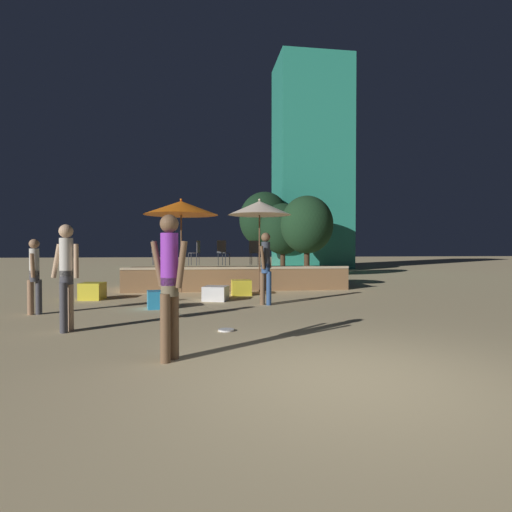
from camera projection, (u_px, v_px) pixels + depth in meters
ground_plane at (349, 379)px, 4.41m from camera, size 120.00×120.00×0.00m
wooden_deck at (236, 278)px, 14.49m from camera, size 7.66×2.40×0.82m
patio_umbrella_0 at (259, 208)px, 13.21m from camera, size 2.09×2.09×3.09m
patio_umbrella_1 at (181, 208)px, 13.02m from camera, size 2.42×2.42×3.07m
cube_seat_0 at (159, 300)px, 9.61m from camera, size 0.60×0.60×0.42m
cube_seat_1 at (241, 287)px, 12.32m from camera, size 0.60×0.60×0.47m
cube_seat_2 at (92, 291)px, 11.24m from camera, size 0.67×0.67×0.48m
cube_seat_3 at (216, 293)px, 11.03m from camera, size 0.79×0.79×0.40m
person_0 at (66, 272)px, 6.90m from camera, size 0.51×0.31×1.86m
person_1 at (34, 274)px, 8.69m from camera, size 0.29×0.47×1.65m
person_2 at (169, 279)px, 5.12m from camera, size 0.51×0.36×1.89m
person_3 at (266, 265)px, 10.17m from camera, size 0.40×0.52×1.85m
bistro_chair_0 at (196, 250)px, 14.45m from camera, size 0.43×0.43×0.90m
bistro_chair_1 at (254, 250)px, 14.65m from camera, size 0.43×0.44×0.90m
bistro_chair_2 at (223, 250)px, 14.29m from camera, size 0.47×0.47×0.90m
bistro_chair_3 at (155, 250)px, 14.74m from camera, size 0.42×0.42×0.90m
frisbee_disc at (226, 330)px, 6.98m from camera, size 0.28×0.28×0.03m
background_tree_0 at (307, 225)px, 24.85m from camera, size 2.99×2.99×4.51m
background_tree_1 at (307, 225)px, 20.15m from camera, size 2.65×2.65×4.10m
background_tree_2 at (264, 220)px, 26.44m from camera, size 3.33×3.33×5.18m
background_tree_3 at (283, 229)px, 22.91m from camera, size 2.66×2.66×4.02m
distant_building at (311, 166)px, 29.24m from camera, size 5.17×4.13×15.01m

